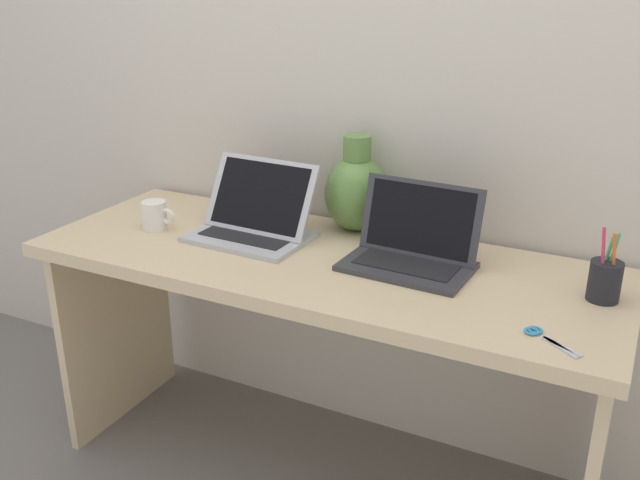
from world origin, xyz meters
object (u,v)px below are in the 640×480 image
object	(u,v)px
laptop_right	(413,244)
coffee_mug	(155,215)
pen_cup	(605,280)
green_vase	(356,191)
scissors	(543,336)
laptop_left	(255,218)

from	to	relation	value
laptop_right	coffee_mug	size ratio (longest dim) A/B	3.07
pen_cup	coffee_mug	bearing A→B (deg)	-175.88
green_vase	coffee_mug	size ratio (longest dim) A/B	2.60
laptop_right	pen_cup	distance (m)	0.49
laptop_right	green_vase	world-z (taller)	green_vase
green_vase	pen_cup	xyz separation A→B (m)	(0.74, -0.18, -0.07)
pen_cup	scissors	distance (m)	0.28
laptop_left	pen_cup	xyz separation A→B (m)	(0.99, 0.01, -0.01)
laptop_left	laptop_right	xyz separation A→B (m)	(0.50, 0.01, -0.00)
pen_cup	scissors	xyz separation A→B (m)	(-0.09, -0.26, -0.05)
laptop_left	laptop_right	bearing A→B (deg)	0.98
laptop_left	scissors	distance (m)	0.93
laptop_right	scissors	distance (m)	0.48
laptop_left	green_vase	xyz separation A→B (m)	(0.25, 0.19, 0.07)
green_vase	pen_cup	world-z (taller)	green_vase
laptop_right	pen_cup	world-z (taller)	laptop_right
pen_cup	scissors	world-z (taller)	pen_cup
laptop_left	pen_cup	distance (m)	0.99
laptop_left	scissors	world-z (taller)	laptop_left
pen_cup	laptop_left	bearing A→B (deg)	-179.53
pen_cup	scissors	size ratio (longest dim) A/B	1.39
coffee_mug	scissors	distance (m)	1.22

